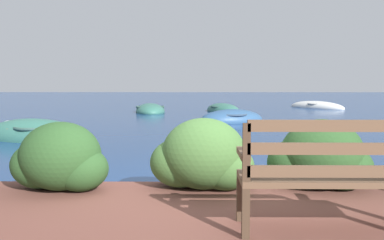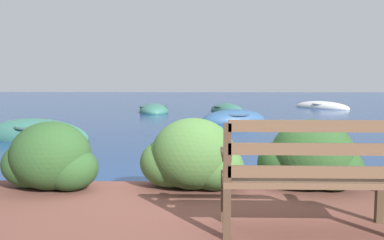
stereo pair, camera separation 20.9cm
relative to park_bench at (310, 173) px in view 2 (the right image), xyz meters
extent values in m
plane|color=navy|center=(-1.08, 1.66, -0.70)|extent=(80.00, 80.00, 0.00)
cube|color=#433123|center=(-0.66, 0.26, -0.28)|extent=(0.06, 0.06, 0.40)
cube|color=#433123|center=(0.66, 0.26, -0.28)|extent=(0.06, 0.06, 0.40)
cube|color=#433123|center=(-0.66, -0.16, -0.28)|extent=(0.06, 0.06, 0.40)
cube|color=brown|center=(0.00, 0.05, -0.06)|extent=(1.39, 0.48, 0.05)
cube|color=brown|center=(0.00, -0.16, 0.05)|extent=(1.32, 0.04, 0.09)
cube|color=brown|center=(0.00, -0.16, 0.22)|extent=(1.32, 0.04, 0.09)
cube|color=brown|center=(0.00, -0.16, 0.40)|extent=(1.32, 0.04, 0.09)
cube|color=#433123|center=(-0.66, -0.16, 0.19)|extent=(0.06, 0.04, 0.45)
cube|color=brown|center=(-0.66, 0.05, 0.15)|extent=(0.07, 0.43, 0.05)
ellipsoid|color=#284C23|center=(-2.55, 1.28, -0.10)|extent=(0.89, 0.81, 0.76)
ellipsoid|color=#284C23|center=(-2.79, 1.35, -0.21)|extent=(0.67, 0.60, 0.54)
ellipsoid|color=#284C23|center=(-2.32, 1.23, -0.24)|extent=(0.63, 0.56, 0.49)
ellipsoid|color=#426B33|center=(-0.96, 1.35, -0.08)|extent=(0.94, 0.84, 0.80)
ellipsoid|color=#426B33|center=(-1.22, 1.42, -0.20)|extent=(0.70, 0.63, 0.56)
ellipsoid|color=#426B33|center=(-0.73, 1.30, -0.23)|extent=(0.66, 0.59, 0.52)
ellipsoid|color=#284C23|center=(0.36, 1.37, -0.09)|extent=(0.92, 0.83, 0.78)
ellipsoid|color=#284C23|center=(0.11, 1.44, -0.21)|extent=(0.69, 0.62, 0.55)
ellipsoid|color=#284C23|center=(0.59, 1.32, -0.23)|extent=(0.65, 0.58, 0.51)
ellipsoid|color=#336B5B|center=(-4.84, 6.58, -0.64)|extent=(3.00, 1.77, 0.89)
torus|color=#304F46|center=(-4.84, 6.58, -0.39)|extent=(1.24, 1.24, 0.07)
cube|color=#846647|center=(-5.25, 6.70, -0.42)|extent=(0.35, 0.78, 0.04)
cube|color=#846647|center=(-4.51, 6.47, -0.42)|extent=(0.35, 0.78, 0.04)
ellipsoid|color=#2D517A|center=(0.13, 10.80, -0.65)|extent=(2.48, 1.83, 0.76)
torus|color=#2D4157|center=(0.13, 10.80, -0.44)|extent=(1.44, 1.44, 0.07)
cube|color=#846647|center=(-0.18, 10.68, -0.47)|extent=(0.43, 0.86, 0.04)
cube|color=#846647|center=(0.39, 10.90, -0.47)|extent=(0.43, 0.86, 0.04)
ellipsoid|color=#336B5B|center=(-3.02, 14.83, -0.65)|extent=(1.61, 2.49, 0.68)
torus|color=#304F46|center=(-3.02, 14.83, -0.47)|extent=(1.43, 1.43, 0.07)
cube|color=#846647|center=(-2.96, 14.49, -0.50)|extent=(0.99, 0.29, 0.04)
cube|color=#846647|center=(-3.07, 15.11, -0.50)|extent=(0.99, 0.29, 0.04)
ellipsoid|color=#336B5B|center=(0.12, 15.21, -0.65)|extent=(1.92, 2.54, 0.65)
torus|color=#304F46|center=(0.12, 15.21, -0.48)|extent=(1.43, 1.43, 0.07)
cube|color=#846647|center=(0.26, 14.89, -0.51)|extent=(0.82, 0.46, 0.04)
cube|color=#846647|center=(0.00, 15.47, -0.51)|extent=(0.82, 0.46, 0.04)
ellipsoid|color=silver|center=(4.86, 17.59, -0.66)|extent=(2.59, 3.01, 0.60)
torus|color=gray|center=(4.86, 17.59, -0.49)|extent=(1.32, 1.32, 0.07)
cube|color=#846647|center=(4.59, 17.96, -0.52)|extent=(0.66, 0.54, 0.04)
cube|color=#846647|center=(5.10, 17.29, -0.52)|extent=(0.66, 0.54, 0.04)
sphere|color=white|center=(-6.20, 8.23, -0.62)|extent=(0.45, 0.45, 0.45)
torus|color=navy|center=(-6.20, 8.23, -0.62)|extent=(0.50, 0.50, 0.05)
camera|label=1|loc=(-1.05, -3.37, 0.75)|focal=40.00mm
camera|label=2|loc=(-0.84, -3.36, 0.75)|focal=40.00mm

